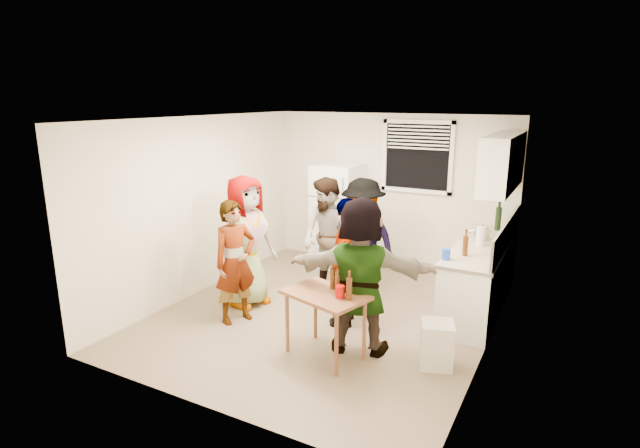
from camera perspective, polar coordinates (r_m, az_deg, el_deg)
The scene contains 23 objects.
room at distance 6.57m, azimuth 0.54°, elevation -10.42°, with size 4.00×4.50×2.50m, color silver, non-canonical shape.
window at distance 7.89m, azimuth 11.04°, elevation 7.55°, with size 1.12×0.10×1.06m, color white, non-canonical shape.
refrigerator at distance 8.20m, azimuth 1.99°, elevation 0.96°, with size 0.70×0.70×1.70m, color white.
counter_lower at distance 6.92m, azimuth 17.77°, elevation -5.95°, with size 0.60×2.20×0.86m, color white.
countertop at distance 6.79m, azimuth 18.06°, elevation -2.38°, with size 0.64×2.22×0.04m, color beige.
backsplash at distance 6.69m, azimuth 20.59°, elevation -1.04°, with size 0.03×2.20×0.36m, color #B1ACA3.
upper_cabinets at distance 6.75m, azimuth 20.17°, elevation 6.67°, with size 0.34×1.60×0.70m, color white.
kettle at distance 6.99m, azimuth 17.99°, elevation -1.72°, with size 0.25×0.21×0.21m, color silver, non-canonical shape.
paper_towel at distance 6.73m, azimuth 17.81°, elevation -2.33°, with size 0.11×0.11×0.24m, color white.
wine_bottle at distance 7.57m, azimuth 19.60°, elevation -0.64°, with size 0.08×0.08×0.33m, color black.
beer_bottle_counter at distance 6.25m, azimuth 16.20°, elevation -3.48°, with size 0.06×0.06×0.24m, color #47230C.
blue_cup at distance 6.03m, azimuth 14.18°, elevation -3.97°, with size 0.10×0.10×0.13m, color blue.
picture_frame at distance 7.04m, azimuth 20.37°, elevation -1.14°, with size 0.02×0.19×0.16m, color #EFEA59.
trash_bin at distance 5.49m, azimuth 13.19°, elevation -13.18°, with size 0.33×0.33×0.49m, color silver.
serving_table at distance 5.66m, azimuth 0.58°, elevation -14.76°, with size 0.86×0.58×0.73m, color brown, non-canonical shape.
beer_bottle_table at distance 5.32m, azimuth 2.00°, elevation -7.99°, with size 0.05×0.05×0.20m, color #47230C.
red_cup at distance 5.23m, azimuth 2.29°, elevation -8.41°, with size 0.10×0.10×0.13m, color #A30906.
guest_grey at distance 7.00m, azimuth -8.17°, elevation -8.93°, with size 0.87×1.77×0.56m, color #979797.
guest_stripe at distance 6.54m, azimuth -9.38°, elevation -10.75°, with size 0.56×1.55×0.37m, color #141933.
guest_back_left at distance 7.22m, azimuth 0.82°, elevation -8.03°, with size 0.82×1.68×0.64m, color brown.
guest_back_right at distance 7.32m, azimuth 4.76°, elevation -7.78°, with size 1.08×1.67×0.62m, color #39393D.
guest_black at distance 6.41m, azimuth 2.98°, elevation -11.08°, with size 0.93×1.60×0.39m, color black.
guest_orange at distance 5.78m, azimuth 4.42°, elevation -14.10°, with size 1.63×1.76×0.52m, color tan.
Camera 1 is at (2.75, -5.28, 2.76)m, focal length 28.00 mm.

